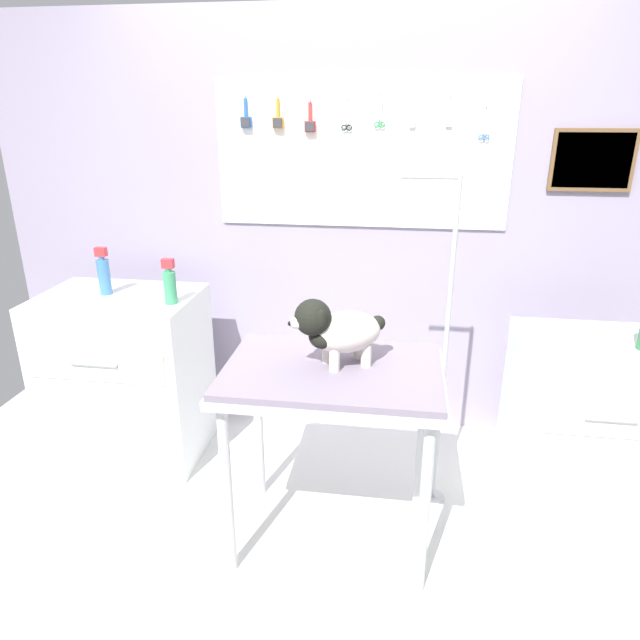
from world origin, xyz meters
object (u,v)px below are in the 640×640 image
(cabinet_right, at_px, (584,425))
(spray_bottle_short, at_px, (170,284))
(counter_left, at_px, (127,375))
(grooming_arm, at_px, (442,365))
(dog, at_px, (337,330))
(grooming_table, at_px, (332,388))

(cabinet_right, distance_m, spray_bottle_short, 2.07)
(counter_left, bearing_deg, grooming_arm, -7.13)
(counter_left, distance_m, cabinet_right, 2.32)
(dog, bearing_deg, cabinet_right, 19.31)
(counter_left, height_order, spray_bottle_short, spray_bottle_short)
(counter_left, xyz_separation_m, spray_bottle_short, (0.33, -0.07, 0.55))
(grooming_table, distance_m, dog, 0.25)
(dog, bearing_deg, grooming_table, -125.83)
(grooming_arm, distance_m, spray_bottle_short, 1.35)
(grooming_table, height_order, cabinet_right, cabinet_right)
(counter_left, bearing_deg, cabinet_right, -3.10)
(spray_bottle_short, bearing_deg, grooming_arm, -5.78)
(cabinet_right, bearing_deg, grooming_arm, -173.32)
(dog, xyz_separation_m, spray_bottle_short, (-0.87, 0.45, 0.01))
(grooming_table, height_order, counter_left, counter_left)
(grooming_table, height_order, grooming_arm, grooming_arm)
(dog, bearing_deg, grooming_arm, 35.29)
(counter_left, relative_size, spray_bottle_short, 4.03)
(grooming_arm, height_order, dog, grooming_arm)
(dog, bearing_deg, spray_bottle_short, 152.86)
(dog, height_order, counter_left, dog)
(grooming_arm, bearing_deg, dog, -144.71)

